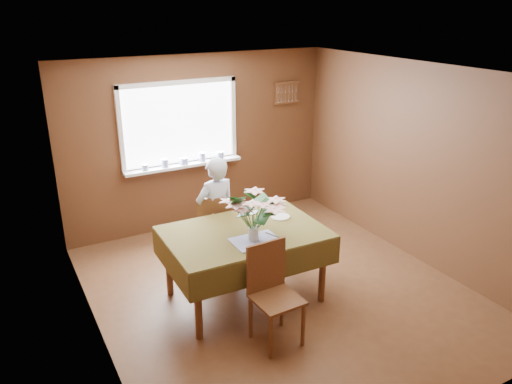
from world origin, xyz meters
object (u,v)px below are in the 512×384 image
chair_near (272,289)px  flower_bouquet (253,212)px  dining_table (244,240)px  chair_far (215,228)px  seated_woman (216,214)px

chair_near → flower_bouquet: (0.08, 0.53, 0.60)m
dining_table → chair_far: chair_far is taller
chair_far → seated_woman: 0.20m
chair_far → dining_table: bearing=111.3°
dining_table → chair_far: size_ratio=1.80×
dining_table → flower_bouquet: 0.48m
chair_near → seated_woman: seated_woman is taller
dining_table → chair_far: bearing=90.6°
dining_table → flower_bouquet: size_ratio=3.09×
chair_far → seated_woman: (0.01, -0.04, 0.20)m
chair_far → chair_near: size_ratio=0.96×
dining_table → seated_woman: size_ratio=1.20×
seated_woman → flower_bouquet: 1.10m
dining_table → chair_far: (0.01, 0.83, -0.20)m
chair_near → seated_woman: bearing=83.3°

